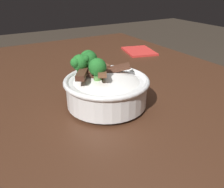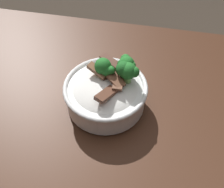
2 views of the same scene
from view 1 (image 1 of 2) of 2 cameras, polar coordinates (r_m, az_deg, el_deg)
The scene contains 3 objects.
dining_table at distance 0.67m, azimuth 6.09°, elevation -7.52°, with size 1.53×0.86×0.75m.
rice_bowl at distance 0.57m, azimuth -1.71°, elevation 1.99°, with size 0.21×0.21×0.14m.
folded_napkin at distance 1.06m, azimuth 6.56°, elevation 10.29°, with size 0.15×0.12×0.01m, color red.
Camera 1 is at (-0.45, 0.34, 1.04)m, focal length 37.73 mm.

